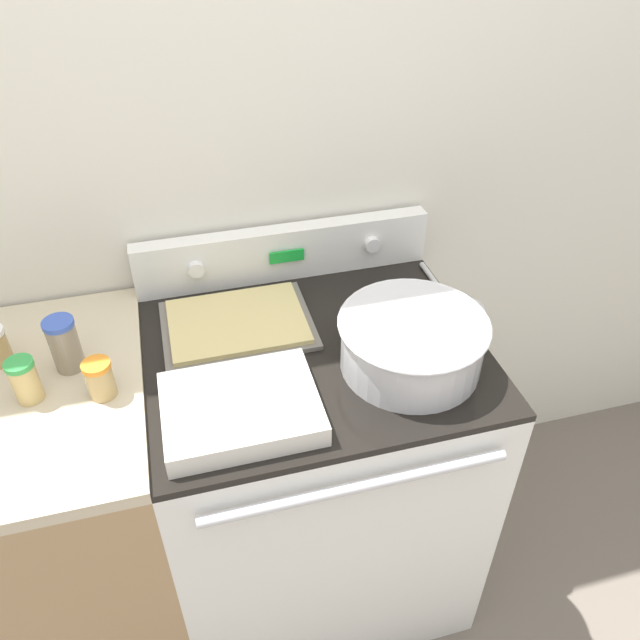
% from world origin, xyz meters
% --- Properties ---
extents(kitchen_wall, '(8.00, 0.05, 2.50)m').
position_xyz_m(kitchen_wall, '(0.00, 0.69, 1.25)').
color(kitchen_wall, silver).
rests_on(kitchen_wall, ground_plane).
extents(stove_range, '(0.77, 0.69, 0.90)m').
position_xyz_m(stove_range, '(0.00, 0.33, 0.45)').
color(stove_range, white).
rests_on(stove_range, ground_plane).
extents(control_panel, '(0.77, 0.07, 0.14)m').
position_xyz_m(control_panel, '(0.00, 0.63, 0.97)').
color(control_panel, white).
rests_on(control_panel, stove_range).
extents(side_counter, '(0.63, 0.66, 0.91)m').
position_xyz_m(side_counter, '(-0.70, 0.33, 0.46)').
color(side_counter, tan).
rests_on(side_counter, ground_plane).
extents(mixing_bowl, '(0.33, 0.33, 0.12)m').
position_xyz_m(mixing_bowl, '(0.19, 0.21, 0.97)').
color(mixing_bowl, silver).
rests_on(mixing_bowl, stove_range).
extents(casserole_dish, '(0.31, 0.24, 0.05)m').
position_xyz_m(casserole_dish, '(-0.20, 0.15, 0.93)').
color(casserole_dish, silver).
rests_on(casserole_dish, stove_range).
extents(baking_tray, '(0.35, 0.27, 0.02)m').
position_xyz_m(baking_tray, '(-0.16, 0.44, 0.91)').
color(baking_tray, slate).
rests_on(baking_tray, stove_range).
extents(ladle, '(0.08, 0.32, 0.08)m').
position_xyz_m(ladle, '(0.37, 0.31, 0.94)').
color(ladle, '#B7B7B7').
rests_on(ladle, stove_range).
extents(spice_jar_orange_cap, '(0.06, 0.06, 0.09)m').
position_xyz_m(spice_jar_orange_cap, '(-0.46, 0.28, 0.96)').
color(spice_jar_orange_cap, tan).
rests_on(spice_jar_orange_cap, side_counter).
extents(spice_jar_blue_cap, '(0.07, 0.07, 0.13)m').
position_xyz_m(spice_jar_blue_cap, '(-0.53, 0.39, 0.98)').
color(spice_jar_blue_cap, gray).
rests_on(spice_jar_blue_cap, side_counter).
extents(spice_jar_green_cap, '(0.06, 0.06, 0.10)m').
position_xyz_m(spice_jar_green_cap, '(-0.61, 0.31, 0.96)').
color(spice_jar_green_cap, tan).
rests_on(spice_jar_green_cap, side_counter).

